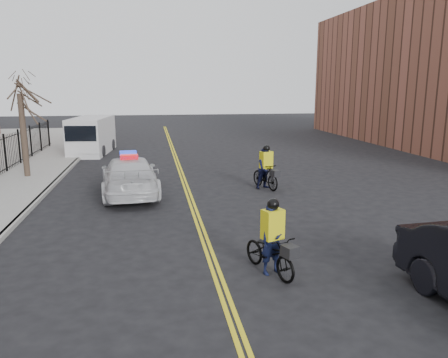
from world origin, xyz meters
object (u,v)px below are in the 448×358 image
cyclist_near (272,248)px  cyclist_far (266,172)px  police_cruiser (130,176)px  cargo_van (91,136)px

cyclist_near → cyclist_far: cyclist_far is taller
police_cruiser → cargo_van: (-3.08, 12.32, 0.38)m
cyclist_far → police_cruiser: bearing=162.3°
cargo_van → cyclist_near: size_ratio=2.96×
cargo_van → cyclist_far: cargo_van is taller
police_cruiser → cargo_van: 12.70m
cargo_van → police_cruiser: bearing=-70.1°
cyclist_near → cyclist_far: 9.07m
police_cruiser → cyclist_far: bearing=176.3°
police_cruiser → cyclist_near: bearing=108.6°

